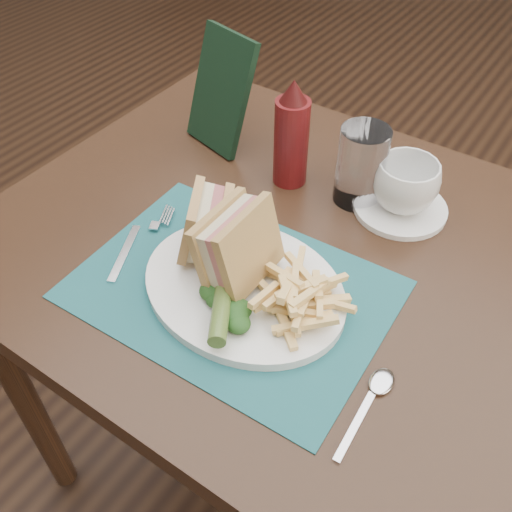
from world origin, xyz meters
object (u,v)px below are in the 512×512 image
at_px(sandwich_half_b, 225,239).
at_px(saucer, 400,208).
at_px(table_main, 276,374).
at_px(plate, 244,288).
at_px(placemat, 232,289).
at_px(check_presenter, 221,91).
at_px(coffee_cup, 405,185).
at_px(drinking_glass, 361,166).
at_px(sandwich_half_a, 191,223).
at_px(ketchup_bottle, 292,133).

distance_m(sandwich_half_b, saucer, 0.32).
bearing_deg(table_main, plate, -82.51).
height_order(table_main, placemat, placemat).
height_order(table_main, saucer, saucer).
bearing_deg(placemat, plate, 19.26).
bearing_deg(check_presenter, coffee_cup, 13.60).
height_order(sandwich_half_b, drinking_glass, sandwich_half_b).
height_order(plate, sandwich_half_a, sandwich_half_a).
distance_m(table_main, coffee_cup, 0.47).
relative_size(sandwich_half_a, saucer, 0.64).
bearing_deg(placemat, table_main, 90.14).
bearing_deg(plate, coffee_cup, 74.76).
xyz_separation_m(table_main, placemat, (0.00, -0.13, 0.38)).
bearing_deg(placemat, ketchup_bottle, 104.59).
bearing_deg(check_presenter, sandwich_half_a, -47.22).
height_order(table_main, ketchup_bottle, ketchup_bottle).
height_order(table_main, drinking_glass, drinking_glass).
bearing_deg(placemat, sandwich_half_a, 164.95).
xyz_separation_m(sandwich_half_b, saucer, (0.14, 0.28, -0.07)).
distance_m(saucer, check_presenter, 0.37).
bearing_deg(coffee_cup, ketchup_bottle, -170.68).
distance_m(plate, drinking_glass, 0.28).
distance_m(drinking_glass, ketchup_bottle, 0.12).
height_order(sandwich_half_a, check_presenter, check_presenter).
bearing_deg(table_main, drinking_glass, 71.39).
relative_size(plate, ketchup_bottle, 1.61).
bearing_deg(sandwich_half_b, saucer, 62.53).
relative_size(sandwich_half_b, check_presenter, 0.57).
xyz_separation_m(table_main, check_presenter, (-0.23, 0.16, 0.47)).
distance_m(saucer, drinking_glass, 0.10).
xyz_separation_m(coffee_cup, ketchup_bottle, (-0.19, -0.03, 0.04)).
bearing_deg(placemat, saucer, 67.26).
distance_m(placemat, plate, 0.02).
xyz_separation_m(sandwich_half_a, coffee_cup, (0.21, 0.27, -0.02)).
bearing_deg(coffee_cup, sandwich_half_b, -117.23).
relative_size(saucer, ketchup_bottle, 0.81).
xyz_separation_m(placemat, saucer, (0.12, 0.29, 0.00)).
relative_size(sandwich_half_a, coffee_cup, 0.93).
bearing_deg(ketchup_bottle, plate, -71.75).
relative_size(sandwich_half_b, drinking_glass, 0.89).
bearing_deg(sandwich_half_b, drinking_glass, 75.00).
relative_size(saucer, coffee_cup, 1.45).
distance_m(table_main, plate, 0.41).
xyz_separation_m(plate, ketchup_bottle, (-0.08, 0.26, 0.08)).
bearing_deg(placemat, coffee_cup, 67.26).
distance_m(sandwich_half_b, check_presenter, 0.35).
distance_m(sandwich_half_b, ketchup_bottle, 0.25).
height_order(placemat, sandwich_half_b, sandwich_half_b).
bearing_deg(saucer, check_presenter, 179.54).
bearing_deg(table_main, sandwich_half_b, -99.61).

